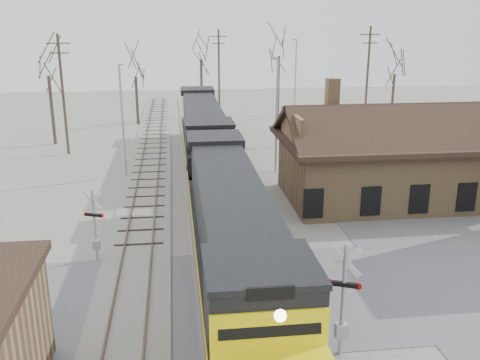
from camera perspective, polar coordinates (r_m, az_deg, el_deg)
The scene contains 20 objects.
ground at distance 23.88m, azimuth -0.49°, elevation -12.41°, with size 140.00×140.00×0.00m, color #A29D92.
road at distance 23.87m, azimuth -0.49°, elevation -12.38°, with size 60.00×9.00×0.03m, color slate.
track_main at distance 37.60m, azimuth -3.13°, elevation -1.09°, with size 3.40×90.00×0.24m.
track_siding at distance 37.58m, azimuth -9.99°, elevation -1.34°, with size 3.40×90.00×0.24m.
depot at distance 36.88m, azimuth 16.09°, elevation 1.69°, with size 15.20×9.31×7.90m.
locomotive_lead at distance 23.43m, azimuth -0.72°, elevation -5.98°, with size 3.30×22.08×4.91m.
locomotive_trailing at distance 44.81m, azimuth -3.93°, elevation 5.19°, with size 3.30×22.08×4.65m.
crossbuck_near at distance 19.68m, azimuth 10.91°, elevation -12.93°, with size 1.16×0.56×4.32m.
crossbuck_far at distance 27.50m, azimuth -15.23°, elevation -4.87°, with size 1.01×0.46×3.71m.
streetlight_a at distance 41.17m, azimuth -12.45°, elevation 6.89°, with size 0.25×2.04×8.48m.
streetlight_b at distance 41.41m, azimuth 3.91°, elevation 7.56°, with size 0.25×2.04×8.84m.
streetlight_c at distance 59.45m, azimuth 5.90°, elevation 10.71°, with size 0.25×2.04×9.51m.
utility_pole_a at distance 49.22m, azimuth -18.37°, elevation 8.80°, with size 2.00×0.24×10.40m.
utility_pole_b at distance 66.23m, azimuth -2.26°, elevation 11.49°, with size 2.00×0.24×10.29m.
utility_pole_c at distance 55.63m, azimuth 13.41°, elevation 10.31°, with size 2.00×0.24×10.89m.
tree_a at distance 53.47m, azimuth -19.87°, elevation 11.55°, with size 4.33×4.33×10.61m.
tree_b at distance 61.53m, azimuth -11.12°, elevation 11.58°, with size 3.58×3.58×8.77m.
tree_c at distance 65.89m, azimuth -4.20°, elevation 13.70°, with size 4.57×4.57×11.19m.
tree_d at distance 64.78m, azimuth 4.20°, elevation 14.10°, with size 4.86×4.86×11.91m.
tree_e at distance 62.17m, azimuth 16.23°, elevation 11.65°, with size 3.80×3.80×9.32m.
Camera 1 is at (-2.37, -20.66, 11.73)m, focal length 40.00 mm.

